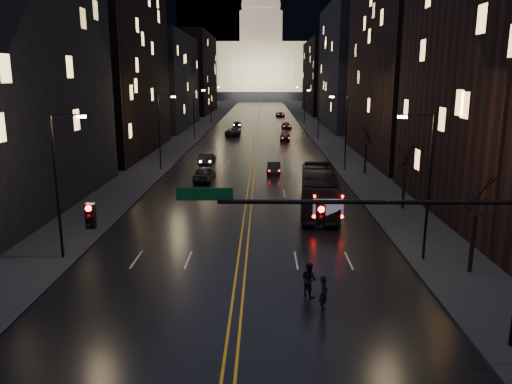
{
  "coord_description": "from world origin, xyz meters",
  "views": [
    {
      "loc": [
        1.25,
        -18.72,
        10.89
      ],
      "look_at": [
        0.8,
        13.53,
        3.47
      ],
      "focal_mm": 35.0,
      "sensor_mm": 36.0,
      "label": 1
    }
  ],
  "objects_px": {
    "bus": "(319,190)",
    "oncoming_car_a": "(204,174)",
    "pedestrian_a": "(324,293)",
    "oncoming_car_b": "(207,159)",
    "pedestrian_b": "(309,279)",
    "traffic_signal": "(382,229)",
    "receding_car_a": "(274,168)"
  },
  "relations": [
    {
      "from": "traffic_signal",
      "to": "bus",
      "type": "xyz_separation_m",
      "value": [
        0.05,
        22.03,
        -3.41
      ]
    },
    {
      "from": "traffic_signal",
      "to": "bus",
      "type": "bearing_deg",
      "value": 89.86
    },
    {
      "from": "bus",
      "to": "pedestrian_a",
      "type": "height_order",
      "value": "bus"
    },
    {
      "from": "traffic_signal",
      "to": "receding_car_a",
      "type": "bearing_deg",
      "value": 95.11
    },
    {
      "from": "oncoming_car_b",
      "to": "receding_car_a",
      "type": "bearing_deg",
      "value": 148.97
    },
    {
      "from": "bus",
      "to": "oncoming_car_b",
      "type": "distance_m",
      "value": 25.45
    },
    {
      "from": "traffic_signal",
      "to": "pedestrian_a",
      "type": "height_order",
      "value": "traffic_signal"
    },
    {
      "from": "bus",
      "to": "pedestrian_b",
      "type": "height_order",
      "value": "bus"
    },
    {
      "from": "oncoming_car_b",
      "to": "pedestrian_b",
      "type": "xyz_separation_m",
      "value": [
        9.55,
        -39.49,
        0.17
      ]
    },
    {
      "from": "bus",
      "to": "oncoming_car_a",
      "type": "height_order",
      "value": "bus"
    },
    {
      "from": "oncoming_car_a",
      "to": "pedestrian_b",
      "type": "height_order",
      "value": "pedestrian_b"
    },
    {
      "from": "oncoming_car_b",
      "to": "traffic_signal",
      "type": "bearing_deg",
      "value": 111.04
    },
    {
      "from": "bus",
      "to": "pedestrian_b",
      "type": "bearing_deg",
      "value": -93.17
    },
    {
      "from": "oncoming_car_b",
      "to": "pedestrian_a",
      "type": "height_order",
      "value": "pedestrian_a"
    },
    {
      "from": "traffic_signal",
      "to": "receding_car_a",
      "type": "xyz_separation_m",
      "value": [
        -3.41,
        38.1,
        -4.42
      ]
    },
    {
      "from": "traffic_signal",
      "to": "oncoming_car_a",
      "type": "height_order",
      "value": "traffic_signal"
    },
    {
      "from": "traffic_signal",
      "to": "bus",
      "type": "relative_size",
      "value": 1.42
    },
    {
      "from": "oncoming_car_b",
      "to": "pedestrian_b",
      "type": "relative_size",
      "value": 2.46
    },
    {
      "from": "pedestrian_a",
      "to": "pedestrian_b",
      "type": "xyz_separation_m",
      "value": [
        -0.56,
        1.66,
        0.0
      ]
    },
    {
      "from": "oncoming_car_a",
      "to": "bus",
      "type": "bearing_deg",
      "value": 137.11
    },
    {
      "from": "pedestrian_a",
      "to": "oncoming_car_a",
      "type": "bearing_deg",
      "value": 28.83
    },
    {
      "from": "bus",
      "to": "pedestrian_a",
      "type": "bearing_deg",
      "value": -90.77
    },
    {
      "from": "oncoming_car_a",
      "to": "oncoming_car_b",
      "type": "bearing_deg",
      "value": -81.16
    },
    {
      "from": "pedestrian_b",
      "to": "receding_car_a",
      "type": "bearing_deg",
      "value": -35.99
    },
    {
      "from": "bus",
      "to": "receding_car_a",
      "type": "relative_size",
      "value": 2.94
    },
    {
      "from": "bus",
      "to": "oncoming_car_b",
      "type": "relative_size",
      "value": 2.79
    },
    {
      "from": "bus",
      "to": "traffic_signal",
      "type": "bearing_deg",
      "value": -85.43
    },
    {
      "from": "bus",
      "to": "oncoming_car_a",
      "type": "relative_size",
      "value": 2.51
    },
    {
      "from": "traffic_signal",
      "to": "pedestrian_b",
      "type": "relative_size",
      "value": 9.75
    },
    {
      "from": "receding_car_a",
      "to": "oncoming_car_b",
      "type": "bearing_deg",
      "value": 146.05
    },
    {
      "from": "oncoming_car_a",
      "to": "pedestrian_a",
      "type": "distance_m",
      "value": 31.81
    },
    {
      "from": "pedestrian_b",
      "to": "traffic_signal",
      "type": "bearing_deg",
      "value": 166.77
    }
  ]
}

